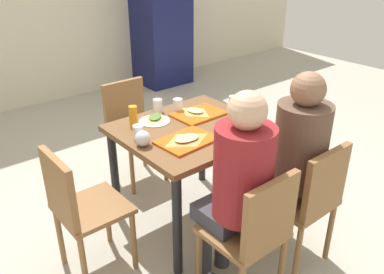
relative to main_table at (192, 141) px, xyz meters
The scene contains 23 objects.
ground_plane 0.67m from the main_table, ahead, with size 10.00×10.00×0.02m, color #B2AD9E.
main_table is the anchor object (origin of this frame).
chair_near_left 0.87m from the main_table, 106.56° to the right, with size 0.40×0.40×0.87m.
chair_near_right 0.87m from the main_table, 73.44° to the right, with size 0.40×0.40×0.87m.
chair_far_side 0.83m from the main_table, 90.00° to the left, with size 0.40×0.40×0.87m.
chair_left_end 0.88m from the main_table, behind, with size 0.40×0.40×0.87m.
person_in_red 0.73m from the main_table, 109.74° to the right, with size 0.32×0.42×1.28m.
person_in_brown_jacket 0.73m from the main_table, 70.26° to the right, with size 0.32×0.42×1.28m.
tray_red_near 0.26m from the main_table, 138.19° to the right, with size 0.36×0.26×0.02m, color #D85914.
tray_red_far 0.25m from the main_table, 37.48° to the left, with size 0.36×0.26×0.02m, color #D85914.
paper_plate_center 0.30m from the main_table, 121.38° to the left, with size 0.22×0.22×0.01m, color white.
paper_plate_near_edge 0.30m from the main_table, 58.62° to the right, with size 0.22×0.22×0.01m, color white.
pizza_slice_a 0.27m from the main_table, 137.81° to the right, with size 0.25×0.17×0.02m.
pizza_slice_b 0.26m from the main_table, 44.32° to the left, with size 0.17×0.21×0.02m.
pizza_slice_c 0.32m from the main_table, 114.38° to the left, with size 0.23×0.22×0.02m.
plastic_cup_a 0.40m from the main_table, 93.76° to the left, with size 0.07×0.07×0.10m, color white.
plastic_cup_b 0.40m from the main_table, 86.24° to the right, with size 0.07×0.07×0.10m, color white.
plastic_cup_c 0.43m from the main_table, behind, with size 0.07×0.07×0.10m, color white.
plastic_cup_d 0.34m from the main_table, 71.02° to the left, with size 0.07×0.07×0.10m, color white.
soda_can 0.45m from the main_table, ahead, with size 0.07×0.07×0.12m, color #B7BCC6.
condiment_bottle 0.44m from the main_table, 142.88° to the left, with size 0.06×0.06×0.16m, color orange.
foil_bundle 0.44m from the main_table, behind, with size 0.10×0.10×0.10m, color silver.
drink_fridge 3.38m from the main_table, 57.86° to the left, with size 0.70×0.60×1.90m, color #14194C.
Camera 1 is at (-1.59, -1.93, 1.91)m, focal length 37.44 mm.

